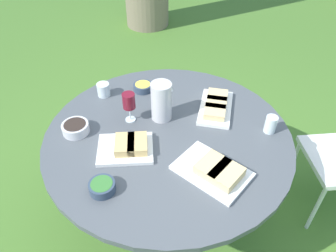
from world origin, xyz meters
TOP-DOWN VIEW (x-y plane):
  - ground_plane at (0.00, 0.00)m, footprint 40.00×40.00m
  - dining_table at (0.00, 0.00)m, footprint 1.36×1.36m
  - water_pitcher at (-0.07, 0.14)m, footprint 0.13×0.12m
  - wine_glass at (-0.24, 0.08)m, footprint 0.07×0.07m
  - platter_bread_main at (0.23, 0.27)m, footprint 0.19×0.34m
  - platter_charcuterie at (-0.18, -0.16)m, footprint 0.33×0.29m
  - platter_sandwich_side at (0.28, -0.24)m, footprint 0.42×0.37m
  - bowl_fries at (-0.24, 0.38)m, footprint 0.12×0.12m
  - bowl_salad at (-0.22, -0.44)m, footprint 0.12×0.12m
  - bowl_olives at (-0.50, -0.08)m, footprint 0.15×0.15m
  - cup_water_near at (-0.47, 0.28)m, footprint 0.08×0.08m
  - cup_water_far at (0.54, 0.14)m, footprint 0.06×0.06m

SIDE VIEW (x-z plane):
  - ground_plane at x=0.00m, z-range 0.00..0.00m
  - dining_table at x=0.00m, z-range 0.28..1.04m
  - bowl_fries at x=-0.24m, z-range 0.76..0.81m
  - platter_charcuterie at x=-0.18m, z-range 0.75..0.82m
  - platter_bread_main at x=0.23m, z-range 0.76..0.82m
  - bowl_salad at x=-0.22m, z-range 0.76..0.81m
  - platter_sandwich_side at x=0.28m, z-range 0.75..0.82m
  - bowl_olives at x=-0.50m, z-range 0.76..0.82m
  - cup_water_near at x=-0.47m, z-range 0.76..0.84m
  - cup_water_far at x=0.54m, z-range 0.76..0.86m
  - water_pitcher at x=-0.07m, z-range 0.76..0.99m
  - wine_glass at x=-0.24m, z-range 0.80..0.98m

